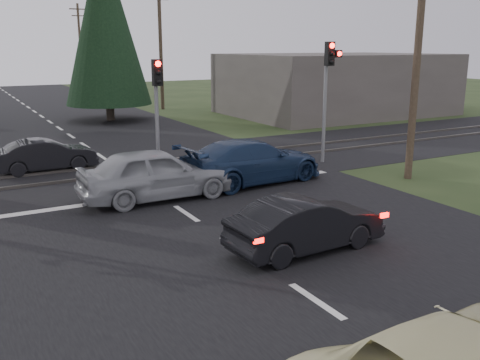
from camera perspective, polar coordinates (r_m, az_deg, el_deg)
ground at (r=10.16m, az=8.14°, el=-12.68°), size 120.00×120.00×0.00m
road at (r=18.62m, az=-10.64°, el=-0.25°), size 14.00×100.00×0.01m
rail_corridor at (r=20.47m, az=-12.42°, el=0.98°), size 120.00×8.00×0.01m
stop_line at (r=16.97m, az=-8.70°, el=-1.55°), size 13.00×0.35×0.00m
rail_near at (r=19.72m, az=-11.76°, el=0.64°), size 120.00×0.12×0.10m
rail_far at (r=21.22m, az=-13.06°, el=1.52°), size 120.00×0.12×0.10m
traffic_signal_right at (r=21.23m, az=9.44°, el=10.62°), size 0.68×0.48×4.70m
traffic_signal_center at (r=19.10m, az=-8.80°, el=8.73°), size 0.32×0.48×4.10m
utility_pole_near at (r=19.27m, az=18.51°, el=13.95°), size 1.80×0.26×9.00m
utility_pole_mid at (r=39.74m, az=-8.48°, el=14.27°), size 1.80×0.26×9.00m
utility_pole_far at (r=63.74m, az=-16.69°, el=13.76°), size 1.80×0.26×9.00m
conifer_tree at (r=34.41m, az=-14.22°, el=16.15°), size 5.20×5.20×11.00m
building_right at (r=37.59m, az=10.13°, el=10.06°), size 14.00×10.00×4.00m
dark_hatchback at (r=12.26m, az=7.06°, el=-4.72°), size 3.82×1.52×1.24m
silver_car at (r=16.36m, az=-8.98°, el=0.66°), size 4.66×1.90×1.58m
blue_sedan at (r=18.13m, az=1.25°, el=2.01°), size 5.32×2.59×1.49m
dark_car_far at (r=21.15m, az=-20.00°, el=2.50°), size 3.65×1.37×1.19m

